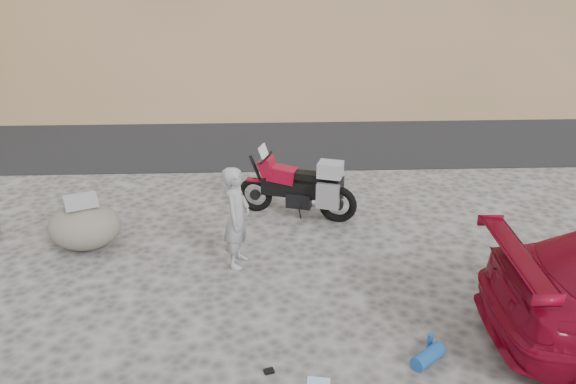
% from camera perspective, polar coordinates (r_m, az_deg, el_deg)
% --- Properties ---
extents(ground, '(140.00, 140.00, 0.00)m').
position_cam_1_polar(ground, '(8.90, 1.86, -11.05)').
color(ground, '#413E3C').
rests_on(ground, ground).
extents(road, '(120.00, 7.00, 0.05)m').
position_cam_1_polar(road, '(17.07, -0.28, 6.42)').
color(road, black).
rests_on(road, ground).
extents(motorcycle, '(2.41, 1.16, 1.48)m').
position_cam_1_polar(motorcycle, '(11.22, 1.40, 0.40)').
color(motorcycle, black).
rests_on(motorcycle, ground).
extents(man, '(0.58, 0.74, 1.79)m').
position_cam_1_polar(man, '(9.89, -5.03, -7.23)').
color(man, gray).
rests_on(man, ground).
extents(boulder, '(1.48, 1.33, 1.02)m').
position_cam_1_polar(boulder, '(10.82, -19.96, -3.16)').
color(boulder, '#504B45').
rests_on(boulder, ground).
extents(gear_blue_mat, '(0.53, 0.47, 0.20)m').
position_cam_1_polar(gear_blue_mat, '(7.94, 14.05, -15.90)').
color(gear_blue_mat, '#184A93').
rests_on(gear_blue_mat, ground).
extents(gear_bottle, '(0.08, 0.08, 0.22)m').
position_cam_1_polar(gear_bottle, '(8.19, 14.24, -14.44)').
color(gear_bottle, '#184A93').
rests_on(gear_bottle, ground).
extents(gear_glove_a, '(0.15, 0.13, 0.04)m').
position_cam_1_polar(gear_glove_a, '(7.64, -1.94, -17.72)').
color(gear_glove_a, black).
rests_on(gear_glove_a, ground).
extents(gear_blue_cloth, '(0.33, 0.26, 0.01)m').
position_cam_1_polar(gear_blue_cloth, '(7.50, 3.11, -18.84)').
color(gear_blue_cloth, '#9AC6EE').
rests_on(gear_blue_cloth, ground).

